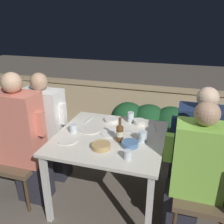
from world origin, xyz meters
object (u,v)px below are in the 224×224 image
chair_left_far (33,134)px  person_white_polo (47,128)px  person_coral_top (23,140)px  chair_right_far (217,164)px  beer_bottle (120,132)px  chair_right_near (218,188)px  person_navy_jumper (196,151)px  chair_left_near (9,151)px  person_green_blouse (193,172)px

chair_left_far → person_white_polo: 0.24m
person_coral_top → chair_right_far: person_coral_top is taller
chair_right_far → person_white_polo: bearing=179.3°
person_coral_top → beer_bottle: bearing=7.5°
person_coral_top → chair_right_near: 1.83m
person_navy_jumper → chair_right_near: bearing=-64.0°
chair_right_far → beer_bottle: 0.99m
chair_left_near → person_coral_top: 0.26m
chair_left_far → person_navy_jumper: person_navy_jumper is taller
chair_right_near → beer_bottle: bearing=172.6°
beer_bottle → chair_right_far: bearing=15.6°
chair_left_far → chair_right_far: size_ratio=1.00×
chair_left_near → chair_left_far: bearing=88.0°
person_coral_top → chair_left_far: person_coral_top is taller
chair_left_near → chair_right_far: bearing=10.4°
chair_left_near → chair_right_near: (2.02, 0.01, 0.00)m
chair_left_far → chair_right_far: (2.04, -0.02, 0.00)m
chair_left_near → chair_right_near: same height
person_coral_top → person_navy_jumper: (1.64, 0.38, -0.05)m
person_coral_top → beer_bottle: (0.95, 0.13, 0.16)m
chair_left_far → chair_right_near: size_ratio=1.00×
chair_left_far → person_navy_jumper: bearing=-0.7°
chair_right_far → person_coral_top: bearing=-168.5°
chair_right_near → person_navy_jumper: bearing=116.0°
person_white_polo → chair_right_far: bearing=-0.7°
person_white_polo → chair_right_near: (1.80, -0.38, -0.12)m
person_navy_jumper → person_coral_top: bearing=-167.1°
chair_right_near → beer_bottle: (-0.87, 0.11, 0.33)m
chair_right_far → person_green_blouse: bearing=-122.8°
person_coral_top → person_green_blouse: 1.62m
person_coral_top → person_white_polo: bearing=87.6°
person_white_polo → person_green_blouse: bearing=-13.5°
person_coral_top → chair_left_far: (-0.19, 0.40, -0.16)m
chair_right_near → person_green_blouse: person_green_blouse is taller
person_coral_top → person_green_blouse: person_coral_top is taller
person_white_polo → beer_bottle: 1.00m
beer_bottle → chair_left_far: bearing=166.6°
person_navy_jumper → beer_bottle: person_navy_jumper is taller
chair_left_far → person_green_blouse: bearing=-12.0°
person_white_polo → beer_bottle: person_white_polo is taller
chair_left_near → chair_right_far: same height
person_coral_top → person_green_blouse: (1.62, 0.01, -0.05)m
chair_right_far → chair_left_far: bearing=179.4°
person_white_polo → beer_bottle: size_ratio=5.46×
person_white_polo → chair_right_near: size_ratio=1.47×
person_white_polo → person_green_blouse: 1.65m
person_green_blouse → beer_bottle: (-0.66, 0.11, 0.22)m
person_navy_jumper → beer_bottle: (-0.69, -0.25, 0.22)m
chair_left_far → beer_bottle: 1.22m
person_green_blouse → chair_right_far: (0.23, 0.36, -0.11)m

